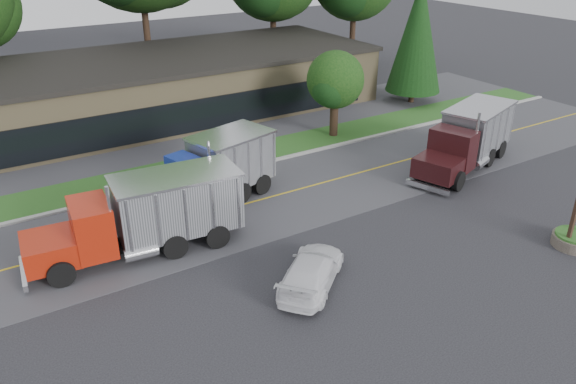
# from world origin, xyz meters

# --- Properties ---
(ground) EXTENTS (140.00, 140.00, 0.00)m
(ground) POSITION_xyz_m (0.00, 0.00, 0.00)
(ground) COLOR #38383E
(ground) RESTS_ON ground
(road) EXTENTS (60.00, 8.00, 0.02)m
(road) POSITION_xyz_m (0.00, 9.00, 0.00)
(road) COLOR #505055
(road) RESTS_ON ground
(center_line) EXTENTS (60.00, 0.12, 0.01)m
(center_line) POSITION_xyz_m (0.00, 9.00, 0.00)
(center_line) COLOR gold
(center_line) RESTS_ON ground
(curb) EXTENTS (60.00, 0.30, 0.12)m
(curb) POSITION_xyz_m (0.00, 13.20, 0.00)
(curb) COLOR #9E9E99
(curb) RESTS_ON ground
(grass_verge) EXTENTS (60.00, 3.40, 0.03)m
(grass_verge) POSITION_xyz_m (0.00, 15.00, 0.00)
(grass_verge) COLOR #285A1E
(grass_verge) RESTS_ON ground
(far_parking) EXTENTS (60.00, 7.00, 0.02)m
(far_parking) POSITION_xyz_m (0.00, 20.00, 0.00)
(far_parking) COLOR #505055
(far_parking) RESTS_ON ground
(strip_mall) EXTENTS (32.00, 12.00, 4.00)m
(strip_mall) POSITION_xyz_m (2.00, 26.00, 2.00)
(strip_mall) COLOR #8F7C57
(strip_mall) RESTS_ON ground
(evergreen_right) EXTENTS (4.30, 4.30, 9.78)m
(evergreen_right) POSITION_xyz_m (20.00, 18.00, 5.37)
(evergreen_right) COLOR #382619
(evergreen_right) RESTS_ON ground
(tree_verge) EXTENTS (4.03, 3.79, 5.75)m
(tree_verge) POSITION_xyz_m (10.06, 15.05, 3.65)
(tree_verge) COLOR #382619
(tree_verge) RESTS_ON ground
(dump_truck_red) EXTENTS (9.48, 3.42, 3.36)m
(dump_truck_red) POSITION_xyz_m (-5.62, 7.29, 1.81)
(dump_truck_red) COLOR black
(dump_truck_red) RESTS_ON ground
(dump_truck_blue) EXTENTS (7.36, 4.21, 3.36)m
(dump_truck_blue) POSITION_xyz_m (-0.92, 10.25, 1.80)
(dump_truck_blue) COLOR black
(dump_truck_blue) RESTS_ON ground
(dump_truck_maroon) EXTENTS (8.95, 5.07, 3.36)m
(dump_truck_maroon) POSITION_xyz_m (13.58, 6.58, 1.81)
(dump_truck_maroon) COLOR black
(dump_truck_maroon) RESTS_ON ground
(rally_car) EXTENTS (4.72, 4.38, 1.33)m
(rally_car) POSITION_xyz_m (-1.20, 1.29, 0.67)
(rally_car) COLOR white
(rally_car) RESTS_ON ground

